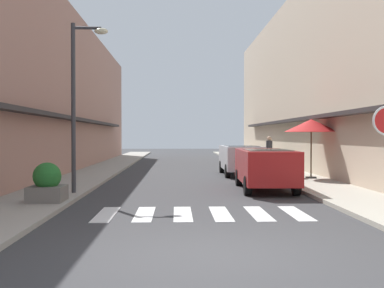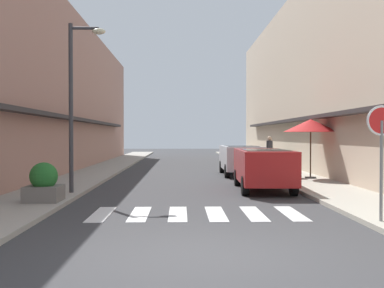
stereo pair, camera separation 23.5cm
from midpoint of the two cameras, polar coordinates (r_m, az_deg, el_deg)
name	(u,v)px [view 2 (the right image)]	position (r m, az deg, el deg)	size (l,w,h in m)	color
ground_plane	(189,173)	(23.70, -0.14, -3.69)	(89.63, 89.63, 0.00)	#38383A
sidewalk_left	(97,172)	(24.07, -11.60, -3.50)	(2.36, 57.04, 0.12)	#9E998E
sidewalk_right	(279,172)	(24.27, 11.22, -3.46)	(2.36, 57.04, 0.12)	#ADA899
building_row_left	(32,92)	(26.01, -19.27, 6.15)	(5.50, 38.67, 8.61)	#A87A6B
building_row_right	(342,80)	(26.41, 18.64, 7.68)	(5.50, 38.67, 10.08)	#C6B299
crosswalk	(197,214)	(11.42, 1.21, -8.78)	(5.20, 2.20, 0.01)	silver
parked_car_near	(263,165)	(16.41, 9.37, -2.58)	(1.95, 4.51, 1.47)	maroon
parked_car_mid	(240,157)	(22.57, 6.41, -1.59)	(1.84, 4.47, 1.47)	silver
round_street_sign	(382,133)	(10.54, 23.36, 1.31)	(0.65, 0.07, 2.49)	slate
street_lamp	(77,90)	(15.12, -13.89, 6.67)	(1.19, 0.28, 5.45)	#38383D
cafe_umbrella	(311,126)	(20.25, 15.04, 2.23)	(2.33, 2.33, 2.56)	#262626
planter_corner	(44,184)	(13.35, -17.69, -4.84)	(0.96, 0.96, 1.09)	slate
planter_midblock	(288,166)	(20.31, 12.28, -2.70)	(0.82, 0.82, 1.07)	gray
planter_far	(271,158)	(27.36, 10.17, -1.74)	(0.89, 0.89, 1.14)	#4C4C4C
pedestrian_walking_near	(269,152)	(24.72, 10.00, -1.00)	(0.34, 0.34, 1.81)	#282B33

